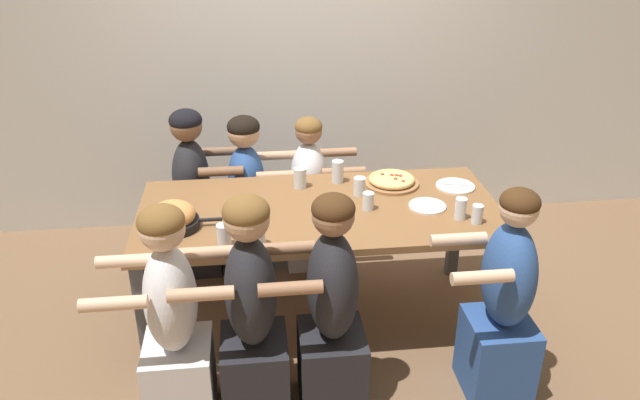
# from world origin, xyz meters

# --- Properties ---
(ground_plane) EXTENTS (18.00, 18.00, 0.00)m
(ground_plane) POSITION_xyz_m (0.00, 0.00, 0.00)
(ground_plane) COLOR brown
(ground_plane) RESTS_ON ground
(restaurant_back_panel) EXTENTS (10.00, 0.06, 3.20)m
(restaurant_back_panel) POSITION_xyz_m (0.00, 1.40, 1.60)
(restaurant_back_panel) COLOR silver
(restaurant_back_panel) RESTS_ON ground
(dining_table) EXTENTS (2.03, 0.95, 0.76)m
(dining_table) POSITION_xyz_m (0.00, 0.00, 0.68)
(dining_table) COLOR brown
(dining_table) RESTS_ON ground
(pizza_board_main) EXTENTS (0.33, 0.33, 0.05)m
(pizza_board_main) POSITION_xyz_m (0.47, 0.26, 0.78)
(pizza_board_main) COLOR #996B42
(pizza_board_main) RESTS_ON dining_table
(skillet_bowl) EXTENTS (0.40, 0.27, 0.14)m
(skillet_bowl) POSITION_xyz_m (-0.79, -0.14, 0.82)
(skillet_bowl) COLOR black
(skillet_bowl) RESTS_ON dining_table
(empty_plate_a) EXTENTS (0.23, 0.23, 0.02)m
(empty_plate_a) POSITION_xyz_m (0.84, 0.19, 0.77)
(empty_plate_a) COLOR white
(empty_plate_a) RESTS_ON dining_table
(empty_plate_b) EXTENTS (0.21, 0.21, 0.02)m
(empty_plate_b) POSITION_xyz_m (0.60, -0.06, 0.77)
(empty_plate_b) COLOR white
(empty_plate_b) RESTS_ON dining_table
(cocktail_glass_blue) EXTENTS (0.07, 0.07, 0.11)m
(cocktail_glass_blue) POSITION_xyz_m (-0.35, -0.37, 0.80)
(cocktail_glass_blue) COLOR silver
(cocktail_glass_blue) RESTS_ON dining_table
(drinking_glass_a) EXTENTS (0.07, 0.07, 0.14)m
(drinking_glass_a) POSITION_xyz_m (0.15, 0.34, 0.82)
(drinking_glass_a) COLOR silver
(drinking_glass_a) RESTS_ON dining_table
(drinking_glass_b) EXTENTS (0.06, 0.06, 0.10)m
(drinking_glass_b) POSITION_xyz_m (0.26, -0.05, 0.80)
(drinking_glass_b) COLOR silver
(drinking_glass_b) RESTS_ON dining_table
(drinking_glass_c) EXTENTS (0.06, 0.06, 0.12)m
(drinking_glass_c) POSITION_xyz_m (0.74, -0.21, 0.81)
(drinking_glass_c) COLOR silver
(drinking_glass_c) RESTS_ON dining_table
(drinking_glass_d) EXTENTS (0.07, 0.07, 0.11)m
(drinking_glass_d) POSITION_xyz_m (0.25, 0.15, 0.81)
(drinking_glass_d) COLOR silver
(drinking_glass_d) RESTS_ON dining_table
(drinking_glass_e) EXTENTS (0.07, 0.07, 0.12)m
(drinking_glass_e) POSITION_xyz_m (-0.52, -0.37, 0.81)
(drinking_glass_e) COLOR silver
(drinking_glass_e) RESTS_ON dining_table
(drinking_glass_f) EXTENTS (0.06, 0.06, 0.10)m
(drinking_glass_f) POSITION_xyz_m (0.81, -0.27, 0.80)
(drinking_glass_f) COLOR silver
(drinking_glass_f) RESTS_ON dining_table
(drinking_glass_g) EXTENTS (0.08, 0.08, 0.12)m
(drinking_glass_g) POSITION_xyz_m (-0.09, 0.29, 0.81)
(drinking_glass_g) COLOR silver
(drinking_glass_g) RESTS_ON dining_table
(drinking_glass_h) EXTENTS (0.06, 0.06, 0.11)m
(drinking_glass_h) POSITION_xyz_m (0.03, -0.29, 0.81)
(drinking_glass_h) COLOR silver
(drinking_glass_h) RESTS_ON dining_table
(diner_far_left) EXTENTS (0.51, 0.40, 1.14)m
(diner_far_left) POSITION_xyz_m (-0.76, 0.70, 0.53)
(diner_far_left) COLOR #232328
(diner_far_left) RESTS_ON ground
(diner_near_center) EXTENTS (0.51, 0.40, 1.17)m
(diner_near_center) POSITION_xyz_m (-0.03, -0.70, 0.54)
(diner_near_center) COLOR #232328
(diner_near_center) RESTS_ON ground
(diner_near_left) EXTENTS (0.51, 0.40, 1.16)m
(diner_near_left) POSITION_xyz_m (-0.77, -0.70, 0.54)
(diner_near_left) COLOR silver
(diner_near_left) RESTS_ON ground
(diner_far_midleft) EXTENTS (0.51, 0.40, 1.08)m
(diner_far_midleft) POSITION_xyz_m (-0.41, 0.70, 0.51)
(diner_far_midleft) COLOR #2D5193
(diner_far_midleft) RESTS_ON ground
(diner_near_right) EXTENTS (0.51, 0.40, 1.15)m
(diner_near_right) POSITION_xyz_m (0.83, -0.70, 0.52)
(diner_near_right) COLOR #2D5193
(diner_near_right) RESTS_ON ground
(diner_far_center) EXTENTS (0.51, 0.40, 1.06)m
(diner_far_center) POSITION_xyz_m (0.01, 0.70, 0.48)
(diner_far_center) COLOR silver
(diner_far_center) RESTS_ON ground
(diner_near_midleft) EXTENTS (0.51, 0.40, 1.19)m
(diner_near_midleft) POSITION_xyz_m (-0.40, -0.70, 0.55)
(diner_near_midleft) COLOR #232328
(diner_near_midleft) RESTS_ON ground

